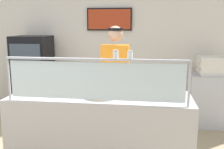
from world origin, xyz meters
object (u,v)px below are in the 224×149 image
(pizza_box_stack, at_px, (211,66))
(drink_fridge, at_px, (33,77))
(pepper_flake_shaker, at_px, (130,55))
(worker_figure, at_px, (115,80))
(pizza_server, at_px, (99,93))
(pizza_tray, at_px, (101,95))
(parmesan_shaker, at_px, (116,55))

(pizza_box_stack, bearing_deg, drink_fridge, 179.23)
(pepper_flake_shaker, height_order, worker_figure, worker_figure)
(pizza_server, relative_size, drink_fridge, 0.18)
(drink_fridge, bearing_deg, pizza_tray, -47.52)
(pizza_tray, bearing_deg, parmesan_shaker, -53.50)
(pizza_tray, height_order, drink_fridge, drink_fridge)
(pizza_server, relative_size, parmesan_shaker, 3.09)
(pizza_server, xyz_separation_m, parmesan_shaker, (0.23, -0.26, 0.48))
(parmesan_shaker, height_order, pepper_flake_shaker, parmesan_shaker)
(pepper_flake_shaker, bearing_deg, pizza_box_stack, 58.46)
(pizza_tray, bearing_deg, worker_figure, 82.58)
(worker_figure, height_order, pizza_box_stack, worker_figure)
(pizza_tray, distance_m, drink_fridge, 2.46)
(pizza_server, xyz_separation_m, pepper_flake_shaker, (0.38, -0.26, 0.48))
(worker_figure, bearing_deg, pepper_flake_shaker, -74.21)
(pepper_flake_shaker, xyz_separation_m, pizza_box_stack, (1.25, 2.04, -0.40))
(pizza_server, bearing_deg, drink_fridge, 129.24)
(parmesan_shaker, distance_m, drink_fridge, 2.88)
(drink_fridge, bearing_deg, worker_figure, -33.30)
(pizza_tray, distance_m, pizza_server, 0.04)
(worker_figure, bearing_deg, pizza_box_stack, 35.87)
(drink_fridge, bearing_deg, pizza_server, -48.25)
(pizza_tray, xyz_separation_m, drink_fridge, (-1.65, 1.81, -0.19))
(parmesan_shaker, relative_size, worker_figure, 0.05)
(pepper_flake_shaker, bearing_deg, parmesan_shaker, 180.00)
(pepper_flake_shaker, bearing_deg, worker_figure, 105.79)
(drink_fridge, xyz_separation_m, pizza_box_stack, (3.26, -0.04, 0.29))
(pepper_flake_shaker, bearing_deg, drink_fridge, 133.89)
(pepper_flake_shaker, height_order, drink_fridge, drink_fridge)
(pizza_tray, bearing_deg, pizza_box_stack, 47.64)
(pizza_tray, xyz_separation_m, pepper_flake_shaker, (0.35, -0.28, 0.50))
(pizza_tray, xyz_separation_m, worker_figure, (0.09, 0.66, 0.04))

